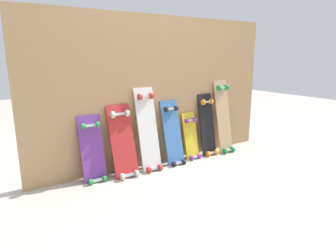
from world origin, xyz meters
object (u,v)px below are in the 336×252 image
(skateboard_blue, at_px, (173,136))
(skateboard_yellow, at_px, (191,139))
(skateboard_purple, at_px, (93,153))
(skateboard_natural, at_px, (224,119))
(skateboard_red, at_px, (123,145))
(skateboard_white, at_px, (148,133))
(skateboard_black, at_px, (208,128))

(skateboard_blue, bearing_deg, skateboard_yellow, 5.22)
(skateboard_purple, height_order, skateboard_natural, skateboard_natural)
(skateboard_red, xyz_separation_m, skateboard_blue, (0.57, 0.01, -0.01))
(skateboard_white, xyz_separation_m, skateboard_natural, (1.01, 0.01, 0.01))
(skateboard_black, relative_size, skateboard_natural, 0.84)
(skateboard_purple, height_order, skateboard_red, skateboard_red)
(skateboard_red, bearing_deg, skateboard_yellow, 2.39)
(skateboard_purple, bearing_deg, skateboard_natural, -0.75)
(skateboard_purple, relative_size, skateboard_red, 0.91)
(skateboard_black, bearing_deg, skateboard_yellow, 179.62)
(skateboard_white, relative_size, skateboard_black, 1.16)
(skateboard_red, height_order, skateboard_white, skateboard_white)
(skateboard_red, relative_size, skateboard_black, 0.97)
(skateboard_red, distance_m, skateboard_yellow, 0.83)
(skateboard_white, xyz_separation_m, skateboard_yellow, (0.55, 0.02, -0.16))
(skateboard_blue, bearing_deg, skateboard_black, 2.57)
(skateboard_purple, relative_size, skateboard_blue, 0.91)
(skateboard_red, bearing_deg, skateboard_purple, 172.54)
(skateboard_white, height_order, skateboard_blue, skateboard_white)
(skateboard_purple, bearing_deg, skateboard_black, -0.17)
(skateboard_white, bearing_deg, skateboard_yellow, 2.48)
(skateboard_red, bearing_deg, skateboard_white, 2.22)
(skateboard_red, bearing_deg, skateboard_blue, 1.11)
(skateboard_red, bearing_deg, skateboard_black, 1.78)
(skateboard_blue, relative_size, skateboard_yellow, 1.27)
(skateboard_purple, height_order, skateboard_blue, skateboard_blue)
(skateboard_white, xyz_separation_m, skateboard_black, (0.78, 0.02, -0.06))
(skateboard_natural, bearing_deg, skateboard_white, -179.68)
(skateboard_blue, relative_size, skateboard_natural, 0.81)
(skateboard_white, bearing_deg, skateboard_natural, 0.32)
(skateboard_white, height_order, skateboard_yellow, skateboard_white)
(skateboard_white, bearing_deg, skateboard_purple, 177.31)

